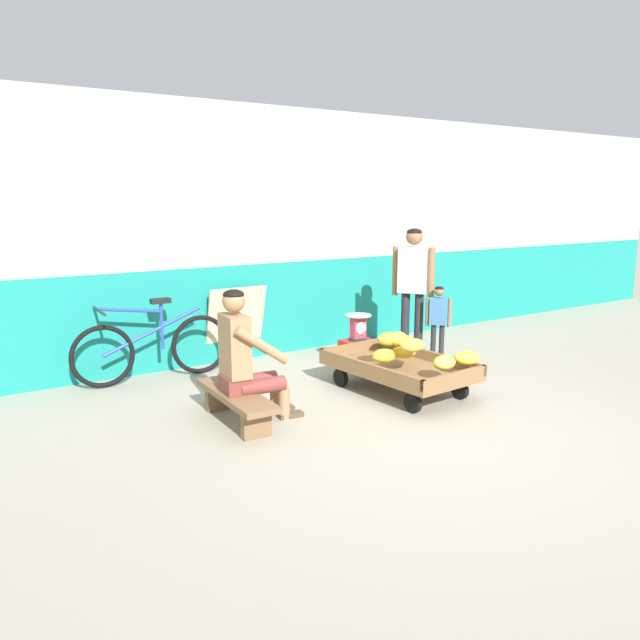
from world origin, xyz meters
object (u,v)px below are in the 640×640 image
(low_bench, at_px, (236,400))
(bicycle_near_left, at_px, (153,347))
(shopping_bag, at_px, (398,361))
(plastic_crate, at_px, (358,353))
(banana_cart, at_px, (399,369))
(vendor_seated, at_px, (245,357))
(weighing_scale, at_px, (358,327))
(sign_board, at_px, (235,324))
(customer_child, at_px, (438,317))
(customer_adult, at_px, (413,279))

(low_bench, relative_size, bicycle_near_left, 0.67)
(shopping_bag, bearing_deg, plastic_crate, 118.58)
(banana_cart, xyz_separation_m, low_bench, (-1.69, 0.11, -0.04))
(low_bench, relative_size, plastic_crate, 3.09)
(vendor_seated, relative_size, weighing_scale, 3.80)
(weighing_scale, bearing_deg, sign_board, 136.92)
(vendor_seated, bearing_deg, customer_child, 9.84)
(plastic_crate, bearing_deg, bicycle_near_left, 160.96)
(shopping_bag, bearing_deg, customer_adult, 33.92)
(weighing_scale, bearing_deg, customer_adult, -9.81)
(banana_cart, distance_m, vendor_seated, 1.64)
(banana_cart, xyz_separation_m, weighing_scale, (0.25, 1.00, 0.21))
(plastic_crate, distance_m, sign_board, 1.45)
(banana_cart, bearing_deg, sign_board, 111.75)
(customer_child, bearing_deg, plastic_crate, 151.21)
(customer_child, bearing_deg, banana_cart, -152.03)
(weighing_scale, height_order, customer_adult, customer_adult)
(banana_cart, xyz_separation_m, customer_adult, (0.95, 0.88, 0.71))
(weighing_scale, relative_size, shopping_bag, 1.25)
(customer_child, bearing_deg, bicycle_near_left, 158.13)
(plastic_crate, bearing_deg, weighing_scale, -90.00)
(vendor_seated, bearing_deg, banana_cart, -3.52)
(sign_board, bearing_deg, low_bench, -115.92)
(plastic_crate, relative_size, weighing_scale, 1.20)
(customer_adult, bearing_deg, customer_child, -71.37)
(plastic_crate, xyz_separation_m, customer_child, (0.80, -0.44, 0.41))
(weighing_scale, distance_m, sign_board, 1.42)
(banana_cart, height_order, shopping_bag, banana_cart)
(plastic_crate, bearing_deg, banana_cart, -104.30)
(weighing_scale, relative_size, sign_board, 0.34)
(vendor_seated, bearing_deg, shopping_bag, 12.69)
(plastic_crate, distance_m, customer_adult, 1.07)
(banana_cart, distance_m, customer_adult, 1.47)
(bicycle_near_left, relative_size, customer_child, 1.85)
(low_bench, bearing_deg, customer_adult, 16.29)
(plastic_crate, relative_size, sign_board, 0.41)
(sign_board, height_order, customer_child, customer_child)
(weighing_scale, bearing_deg, low_bench, -155.42)
(bicycle_near_left, bearing_deg, vendor_seated, -81.39)
(vendor_seated, height_order, sign_board, vendor_seated)
(plastic_crate, height_order, customer_child, customer_child)
(banana_cart, height_order, low_bench, banana_cart)
(low_bench, xyz_separation_m, shopping_bag, (2.18, 0.46, -0.08))
(banana_cart, relative_size, bicycle_near_left, 0.90)
(vendor_seated, distance_m, customer_adult, 2.69)
(vendor_seated, bearing_deg, bicycle_near_left, 98.61)
(weighing_scale, relative_size, customer_adult, 0.20)
(plastic_crate, bearing_deg, customer_child, -28.79)
(customer_adult, bearing_deg, plastic_crate, 170.10)
(low_bench, distance_m, plastic_crate, 2.14)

